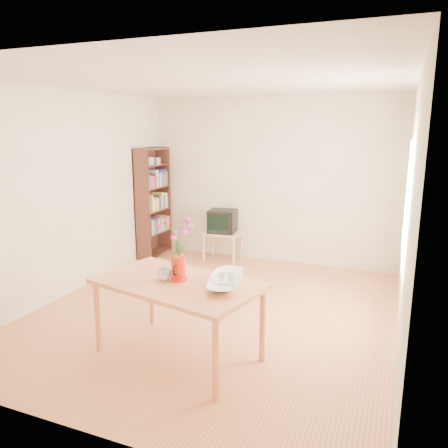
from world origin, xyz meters
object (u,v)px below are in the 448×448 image
at_px(pitcher, 179,269).
at_px(mug, 164,274).
at_px(table, 178,289).
at_px(television, 223,221).
at_px(bowl, 226,263).

xyz_separation_m(pitcher, mug, (-0.13, -0.04, -0.05)).
xyz_separation_m(table, television, (-0.79, 3.04, -0.03)).
bearing_deg(table, bowl, 24.48).
xyz_separation_m(mug, television, (-0.65, 3.04, -0.16)).
bearing_deg(pitcher, television, 96.79).
bearing_deg(television, bowl, -74.28).
relative_size(pitcher, television, 0.51).
distance_m(mug, television, 3.12).
bearing_deg(bowl, pitcher, -172.88).
relative_size(table, television, 3.59).
xyz_separation_m(pitcher, television, (-0.78, 3.00, -0.21)).
relative_size(table, mug, 12.20).
bearing_deg(table, pitcher, 109.59).
distance_m(mug, bowl, 0.60).
height_order(bowl, television, bowl).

